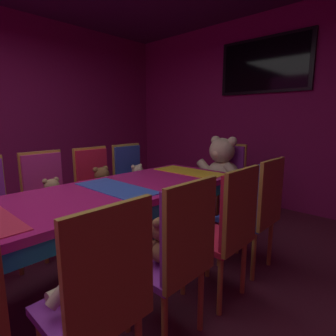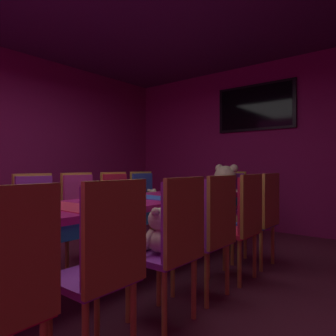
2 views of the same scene
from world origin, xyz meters
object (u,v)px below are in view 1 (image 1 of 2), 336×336
(teddy_left_3, at_px, (53,195))
(teddy_right_5, at_px, (245,201))
(chair_left_3, at_px, (46,191))
(chair_left_5, at_px, (131,175))
(teddy_left_5, at_px, (138,178))
(chair_left_4, at_px, (95,182))
(teddy_right_3, at_px, (161,242))
(chair_right_2, at_px, (102,291))
(throne_chair, at_px, (228,174))
(chair_right_5, at_px, (261,205))
(teddy_right_2, at_px, (84,277))
(wall_tv, at_px, (264,65))
(king_teddy_bear, at_px, (221,166))
(banquet_table, at_px, (60,213))
(teddy_left_4, at_px, (102,184))
(chair_right_3, at_px, (180,248))
(chair_right_4, at_px, (230,223))

(teddy_left_3, xyz_separation_m, teddy_right_5, (1.46, 1.04, 0.01))
(teddy_left_3, bearing_deg, teddy_right_5, 35.42)
(chair_left_3, bearing_deg, chair_left_5, 88.68)
(teddy_left_5, bearing_deg, teddy_right_5, -0.59)
(chair_left_3, bearing_deg, chair_left_4, 87.56)
(teddy_right_3, bearing_deg, chair_right_2, 107.19)
(chair_right_2, bearing_deg, chair_left_3, -16.36)
(chair_left_5, bearing_deg, throne_chair, 46.55)
(chair_left_5, height_order, teddy_left_5, chair_left_5)
(chair_left_3, xyz_separation_m, teddy_right_5, (1.60, 1.04, -0.00))
(chair_right_2, xyz_separation_m, chair_right_5, (-0.02, 1.55, 0.00))
(teddy_right_2, bearing_deg, throne_chair, -73.41)
(chair_right_5, xyz_separation_m, teddy_right_5, (-0.15, 0.00, -0.00))
(teddy_right_2, xyz_separation_m, teddy_right_3, (-0.01, 0.51, -0.01))
(chair_right_5, bearing_deg, teddy_right_5, -0.00)
(teddy_right_3, distance_m, throne_chair, 2.09)
(chair_left_5, bearing_deg, chair_right_2, -42.02)
(chair_left_4, bearing_deg, wall_tv, 69.48)
(king_teddy_bear, bearing_deg, chair_right_2, 20.96)
(banquet_table, height_order, chair_left_4, chair_left_4)
(king_teddy_bear, bearing_deg, teddy_right_5, 43.67)
(chair_left_4, bearing_deg, teddy_right_5, 17.45)
(teddy_left_4, distance_m, teddy_right_2, 1.79)
(king_teddy_bear, bearing_deg, chair_left_4, -34.54)
(chair_left_5, xyz_separation_m, teddy_right_2, (1.60, -1.57, -0.00))
(teddy_left_3, xyz_separation_m, wall_tv, (0.74, 2.83, 1.47))
(banquet_table, distance_m, wall_tv, 3.40)
(chair_left_3, height_order, teddy_left_5, chair_left_3)
(chair_left_5, height_order, chair_right_3, same)
(teddy_right_2, bearing_deg, chair_left_3, -17.75)
(chair_left_4, xyz_separation_m, chair_right_4, (1.74, -0.03, 0.00))
(banquet_table, height_order, wall_tv, wall_tv)
(teddy_right_3, relative_size, wall_tv, 0.23)
(teddy_right_2, xyz_separation_m, teddy_right_5, (-0.02, 1.55, 0.00))
(teddy_right_2, bearing_deg, banquet_table, -18.48)
(chair_left_4, bearing_deg, throne_chair, 58.76)
(wall_tv, bearing_deg, teddy_left_5, -111.80)
(chair_left_4, bearing_deg, banquet_table, -43.37)
(teddy_left_3, distance_m, wall_tv, 3.28)
(chair_left_3, xyz_separation_m, chair_right_3, (1.75, -0.01, 0.00))
(teddy_left_5, height_order, throne_chair, throne_chair)
(throne_chair, bearing_deg, teddy_right_3, 20.27)
(teddy_right_2, xyz_separation_m, chair_right_5, (0.13, 1.55, 0.00))
(teddy_left_3, xyz_separation_m, teddy_left_5, (0.02, 1.05, 0.00))
(teddy_left_5, bearing_deg, teddy_right_3, -36.29)
(teddy_right_2, relative_size, king_teddy_bear, 0.51)
(chair_right_3, bearing_deg, chair_left_3, -0.19)
(chair_left_4, relative_size, chair_right_3, 1.00)
(wall_tv, bearing_deg, chair_right_3, -73.00)
(chair_left_3, height_order, chair_left_4, same)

